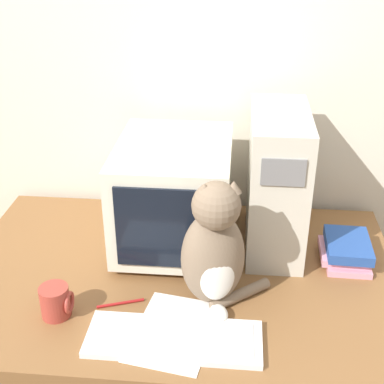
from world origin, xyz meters
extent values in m
cube|color=beige|center=(0.00, 0.99, 1.25)|extent=(7.00, 0.05, 2.50)
cube|color=brown|center=(0.00, 0.46, 0.37)|extent=(1.43, 0.93, 0.75)
cube|color=beige|center=(-0.03, 0.64, 0.76)|extent=(0.26, 0.28, 0.02)
cube|color=beige|center=(-0.03, 0.64, 0.94)|extent=(0.38, 0.46, 0.35)
cube|color=black|center=(-0.03, 0.41, 0.94)|extent=(0.30, 0.01, 0.27)
cube|color=beige|center=(0.31, 0.68, 0.98)|extent=(0.19, 0.41, 0.48)
cube|color=slate|center=(0.31, 0.47, 1.12)|extent=(0.13, 0.01, 0.09)
cube|color=silver|center=(0.03, 0.15, 0.75)|extent=(0.48, 0.17, 0.02)
cube|color=silver|center=(0.03, 0.15, 0.77)|extent=(0.43, 0.13, 0.00)
ellipsoid|color=#7A6651|center=(0.12, 0.34, 0.90)|extent=(0.22, 0.20, 0.30)
ellipsoid|color=white|center=(0.13, 0.28, 0.87)|extent=(0.11, 0.07, 0.17)
sphere|color=#7A6651|center=(0.13, 0.31, 1.09)|extent=(0.17, 0.17, 0.14)
cone|color=#7A6651|center=(0.10, 0.30, 1.14)|extent=(0.04, 0.04, 0.03)
cone|color=#7A6651|center=(0.17, 0.33, 1.14)|extent=(0.04, 0.04, 0.03)
ellipsoid|color=white|center=(0.14, 0.25, 0.76)|extent=(0.07, 0.09, 0.04)
cylinder|color=#7A6651|center=(0.20, 0.35, 0.76)|extent=(0.18, 0.16, 0.03)
cube|color=pink|center=(0.55, 0.58, 0.76)|extent=(0.14, 0.20, 0.02)
cube|color=pink|center=(0.54, 0.58, 0.78)|extent=(0.16, 0.16, 0.02)
cube|color=#234793|center=(0.55, 0.58, 0.81)|extent=(0.15, 0.20, 0.03)
cylinder|color=maroon|center=(-0.15, 0.29, 0.75)|extent=(0.14, 0.06, 0.01)
cube|color=white|center=(0.02, 0.19, 0.75)|extent=(0.26, 0.33, 0.00)
cylinder|color=#9E382D|center=(-0.33, 0.23, 0.79)|extent=(0.08, 0.08, 0.10)
torus|color=#9E382D|center=(-0.28, 0.23, 0.79)|extent=(0.01, 0.07, 0.07)
camera|label=1|loc=(0.18, -0.94, 1.79)|focal=50.00mm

